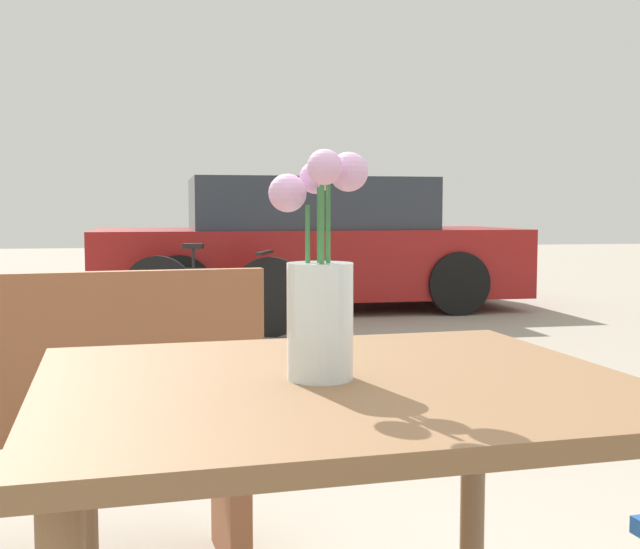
# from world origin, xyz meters

# --- Properties ---
(table_front) EXTENTS (0.95, 0.84, 0.75)m
(table_front) POSITION_xyz_m (0.00, 0.00, 0.64)
(table_front) COLOR brown
(table_front) RESTS_ON ground_plane
(flower_vase) EXTENTS (0.15, 0.14, 0.34)m
(flower_vase) POSITION_xyz_m (-0.03, -0.01, 0.87)
(flower_vase) COLOR silver
(flower_vase) RESTS_ON table_front
(bicycle) EXTENTS (1.48, 0.61, 0.73)m
(bicycle) POSITION_xyz_m (-0.00, 5.16, 0.33)
(bicycle) COLOR black
(bicycle) RESTS_ON ground_plane
(parked_car) EXTENTS (4.24, 1.82, 1.30)m
(parked_car) POSITION_xyz_m (0.99, 6.78, 0.62)
(parked_car) COLOR maroon
(parked_car) RESTS_ON ground_plane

